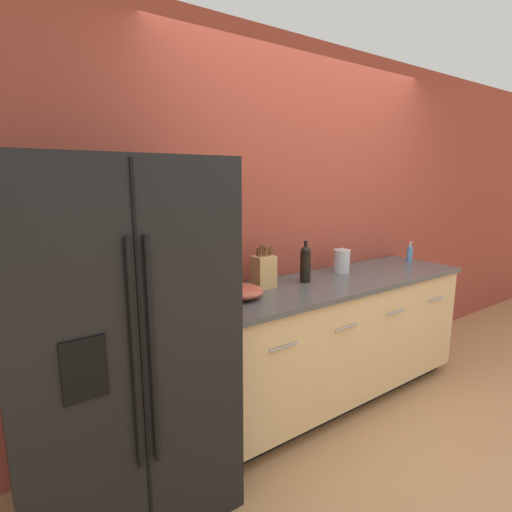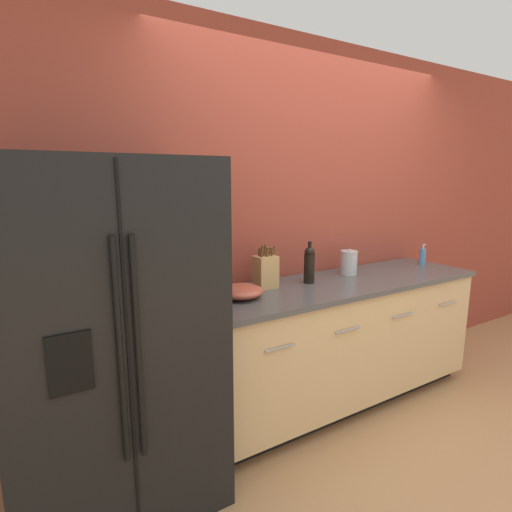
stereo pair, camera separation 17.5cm
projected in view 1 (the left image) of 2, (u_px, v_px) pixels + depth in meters
name	position (u px, v px, depth m)	size (l,w,h in m)	color
ground_plane	(411.00, 442.00, 2.50)	(14.00, 14.00, 0.00)	#B27F51
wall_back	(305.00, 222.00, 3.07)	(10.00, 0.05, 2.60)	#993D2D
counter_unit	(335.00, 337.00, 2.97)	(2.15, 0.64, 0.92)	black
refrigerator	(114.00, 342.00, 1.90)	(0.95, 0.81, 1.72)	black
knife_block	(264.00, 271.00, 2.62)	(0.16, 0.11, 0.30)	tan
wine_bottle	(305.00, 263.00, 2.77)	(0.07, 0.07, 0.29)	black
soap_dispenser	(409.00, 254.00, 3.43)	(0.05, 0.05, 0.17)	#4C7FB2
steel_canister	(342.00, 261.00, 3.04)	(0.13, 0.13, 0.20)	#B7B7BA
mixing_bowl	(241.00, 291.00, 2.41)	(0.27, 0.27, 0.08)	#B24C38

